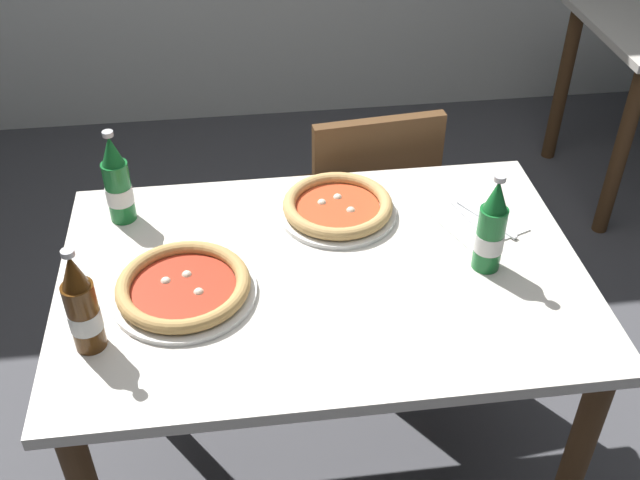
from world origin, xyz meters
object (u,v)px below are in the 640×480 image
(napkin_with_cutlery, at_px, (479,221))
(beer_bottle_right, at_px, (117,183))
(beer_bottle_center, at_px, (491,230))
(chair_behind_table, at_px, (364,206))
(pizza_margherita_near, at_px, (184,287))
(pizza_marinara_far, at_px, (338,207))
(beer_bottle_left, at_px, (82,307))
(dining_table_main, at_px, (323,307))

(napkin_with_cutlery, bearing_deg, beer_bottle_right, 171.55)
(beer_bottle_center, relative_size, beer_bottle_right, 1.00)
(chair_behind_table, bearing_deg, napkin_with_cutlery, 106.36)
(pizza_margherita_near, height_order, pizza_marinara_far, same)
(beer_bottle_right, bearing_deg, beer_bottle_left, -94.29)
(dining_table_main, bearing_deg, napkin_with_cutlery, 18.30)
(dining_table_main, relative_size, napkin_with_cutlery, 5.13)
(pizza_margherita_near, relative_size, pizza_marinara_far, 1.08)
(dining_table_main, height_order, beer_bottle_center, beer_bottle_center)
(pizza_marinara_far, relative_size, beer_bottle_right, 1.20)
(pizza_marinara_far, bearing_deg, dining_table_main, -107.02)
(chair_behind_table, distance_m, pizza_marinara_far, 0.51)
(pizza_margherita_near, distance_m, beer_bottle_center, 0.69)
(pizza_marinara_far, distance_m, beer_bottle_center, 0.40)
(beer_bottle_left, distance_m, beer_bottle_center, 0.88)
(pizza_margherita_near, relative_size, napkin_with_cutlery, 1.37)
(beer_bottle_left, bearing_deg, pizza_marinara_far, 34.43)
(dining_table_main, distance_m, pizza_marinara_far, 0.26)
(chair_behind_table, bearing_deg, pizza_marinara_far, 63.54)
(dining_table_main, distance_m, pizza_margherita_near, 0.34)
(beer_bottle_left, bearing_deg, napkin_with_cutlery, 18.72)
(pizza_margherita_near, height_order, beer_bottle_right, beer_bottle_right)
(chair_behind_table, distance_m, beer_bottle_center, 0.76)
(pizza_margherita_near, xyz_separation_m, beer_bottle_center, (0.69, 0.01, 0.08))
(pizza_marinara_far, relative_size, napkin_with_cutlery, 1.27)
(pizza_marinara_far, distance_m, beer_bottle_right, 0.54)
(beer_bottle_left, height_order, beer_bottle_center, same)
(dining_table_main, height_order, chair_behind_table, chair_behind_table)
(beer_bottle_left, bearing_deg, pizza_margherita_near, 34.96)
(beer_bottle_right, height_order, napkin_with_cutlery, beer_bottle_right)
(chair_behind_table, xyz_separation_m, beer_bottle_left, (-0.71, -0.78, 0.37))
(dining_table_main, relative_size, beer_bottle_right, 4.86)
(beer_bottle_center, bearing_deg, beer_bottle_right, 160.57)
(pizza_marinara_far, xyz_separation_m, beer_bottle_center, (0.31, -0.25, 0.08))
(napkin_with_cutlery, bearing_deg, pizza_margherita_near, -166.20)
(beer_bottle_center, bearing_deg, pizza_margherita_near, -179.09)
(pizza_marinara_far, height_order, beer_bottle_left, beer_bottle_left)
(pizza_margherita_near, height_order, napkin_with_cutlery, pizza_margherita_near)
(beer_bottle_left, relative_size, napkin_with_cutlery, 1.06)
(chair_behind_table, xyz_separation_m, pizza_marinara_far, (-0.15, -0.40, 0.29))
(chair_behind_table, xyz_separation_m, napkin_with_cutlery, (0.19, -0.47, 0.27))
(napkin_with_cutlery, bearing_deg, pizza_marinara_far, 166.88)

